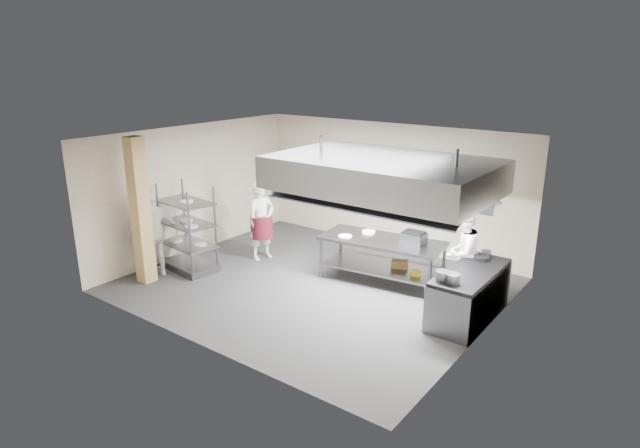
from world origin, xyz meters
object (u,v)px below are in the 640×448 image
Objects in this scene: pass_rack at (187,228)px; chef_line at (461,253)px; cooking_range at (469,296)px; chef_head at (262,221)px; stockpot at (442,276)px; island at (381,260)px; chef_plating at (153,233)px; griddle at (414,238)px.

chef_line is at bearing 28.42° from pass_rack.
chef_head reaches higher than cooking_range.
chef_head reaches higher than stockpot.
pass_rack is 7.81× the size of stockpot.
cooking_range is 1.11× the size of chef_head.
stockpot is (5.55, 0.73, 0.04)m from pass_rack.
island is 2.94m from chef_head.
chef_head is at bearing 171.11° from chef_plating.
island is at bearing 142.45° from chef_plating.
chef_head is 1.00× the size of chef_line.
chef_head is at bearing 66.37° from pass_rack.
cooking_range is 4.97m from chef_head.
pass_rack is 1.00× the size of chef_plating.
cooking_range is 8.29× the size of stockpot.
griddle is (-1.46, 0.66, 0.60)m from cooking_range.
chef_line is (1.60, 0.21, 0.45)m from island.
chef_plating is (-4.00, -2.58, 0.48)m from island.
chef_head is 0.96× the size of chef_plating.
stockpot reaches higher than island.
griddle is 1.87× the size of stockpot.
island is 0.86m from griddle.
island is at bearing -75.32° from chef_line.
chef_head is 4.77m from stockpot.
stockpot is (0.25, -1.41, 0.08)m from chef_line.
chef_plating is at bearing -108.25° from pass_rack.
cooking_range is at bearing 128.51° from chef_plating.
island is 1.67m from chef_line.
chef_line is at bearing 100.08° from stockpot.
island is 1.26× the size of cooking_range.
chef_line reaches higher than griddle.
island is 2.27m from stockpot.
stockpot reaches higher than cooking_range.
griddle is at bearing 140.31° from chef_plating.
chef_line is at bearing 2.41° from griddle.
chef_head is 2.39m from chef_plating.
island is at bearing -65.60° from chef_head.
cooking_range is at bearing 71.89° from stockpot.
chef_head is 7.47× the size of stockpot.
griddle is (0.62, 0.16, 0.56)m from island.
chef_line is 1.43m from stockpot.
pass_rack is 5.98m from cooking_range.
griddle is at bearing -80.15° from chef_line.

